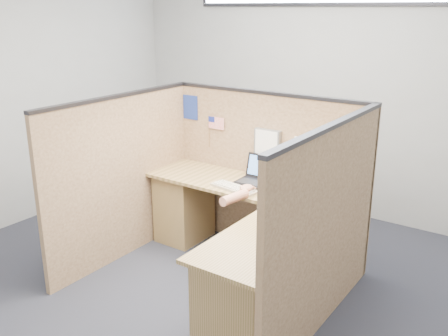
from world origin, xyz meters
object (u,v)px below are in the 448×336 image
Objects in this scene: laptop at (258,176)px; mouse at (247,191)px; l_desk at (241,239)px; keyboard at (234,188)px.

laptop is 2.75× the size of mouse.
l_desk is at bearing -70.30° from mouse.
keyboard reaches higher than l_desk.
l_desk is at bearing -36.34° from keyboard.
laptop is (-0.15, 0.50, 0.40)m from l_desk.
laptop is 0.32m from mouse.
mouse is (0.15, -0.02, 0.01)m from keyboard.
laptop reaches higher than mouse.
keyboard is (-0.07, -0.28, -0.04)m from laptop.
keyboard is at bearing -104.85° from laptop.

